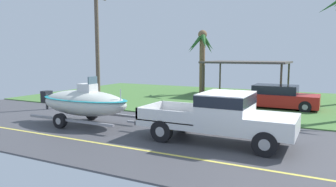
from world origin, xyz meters
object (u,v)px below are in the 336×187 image
object	(u,v)px
carport_awning	(247,63)
utility_pole	(97,45)
pickup_truck_towing	(225,115)
parked_sedan_far	(278,97)
palm_tree_mid	(202,49)
boat_on_trailer	(84,103)

from	to	relation	value
carport_awning	utility_pole	bearing A→B (deg)	-128.85
pickup_truck_towing	carport_awning	distance (m)	13.55
pickup_truck_towing	parked_sedan_far	world-z (taller)	pickup_truck_towing
carport_awning	palm_tree_mid	world-z (taller)	palm_tree_mid
boat_on_trailer	palm_tree_mid	size ratio (longest dim) A/B	1.14
parked_sedan_far	utility_pole	xyz separation A→B (m)	(-10.03, -4.04, 3.05)
palm_tree_mid	boat_on_trailer	bearing A→B (deg)	-93.32
palm_tree_mid	utility_pole	distance (m)	8.99
carport_awning	palm_tree_mid	distance (m)	3.62
parked_sedan_far	boat_on_trailer	bearing A→B (deg)	-129.89
boat_on_trailer	palm_tree_mid	xyz separation A→B (m)	(0.74, 12.73, 2.59)
parked_sedan_far	palm_tree_mid	distance (m)	8.19
boat_on_trailer	carport_awning	size ratio (longest dim) A/B	0.96
pickup_truck_towing	palm_tree_mid	world-z (taller)	palm_tree_mid
boat_on_trailer	carport_awning	world-z (taller)	carport_awning
parked_sedan_far	palm_tree_mid	bearing A→B (deg)	146.85
carport_awning	utility_pole	size ratio (longest dim) A/B	0.84
carport_awning	parked_sedan_far	bearing A→B (deg)	-57.62
palm_tree_mid	utility_pole	size ratio (longest dim) A/B	0.71
carport_awning	palm_tree_mid	bearing A→B (deg)	-171.38
parked_sedan_far	carport_awning	size ratio (longest dim) A/B	0.72
pickup_truck_towing	utility_pole	xyz separation A→B (m)	(-9.45, 4.50, 2.71)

